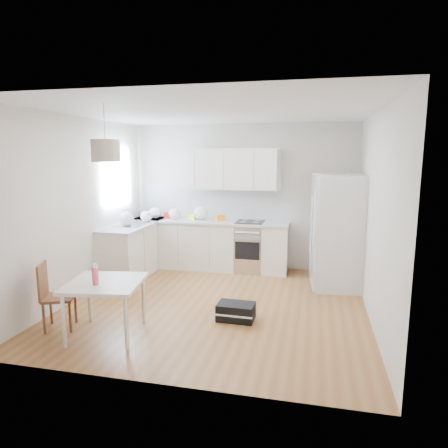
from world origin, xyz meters
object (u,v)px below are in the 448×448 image
Objects in this scene: refrigerator at (338,231)px; dining_chair at (59,296)px; gym_bag at (236,312)px; dining_table at (105,287)px.

refrigerator is 2.17× the size of dining_chair.
dining_chair reaches higher than gym_bag.
dining_chair is (-0.66, 0.04, -0.17)m from dining_table.
dining_table is at bearing -24.38° from dining_chair.
dining_chair is at bearing 167.80° from dining_table.
refrigerator is at bearing 14.47° from dining_chair.
refrigerator is at bearing 53.75° from gym_bag.
refrigerator is 3.73m from dining_table.
dining_chair is 1.77× the size of gym_bag.
gym_bag is (-1.34, -1.71, -0.81)m from refrigerator.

